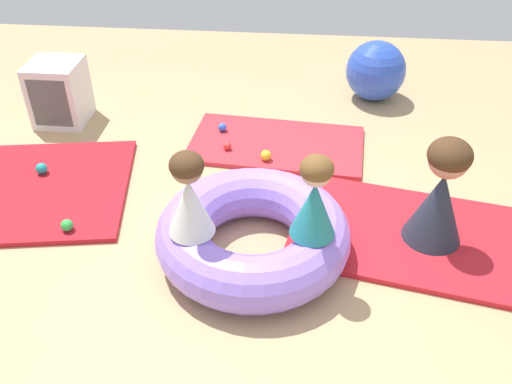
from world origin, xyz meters
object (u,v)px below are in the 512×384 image
at_px(child_in_teal, 315,198).
at_px(play_ball_green, 67,225).
at_px(exercise_ball_large, 376,71).
at_px(play_ball_yellow, 266,155).
at_px(play_ball_red, 227,146).
at_px(play_ball_blue, 222,127).
at_px(inflatable_cushion, 253,234).
at_px(adult_seated, 441,193).
at_px(child_in_white, 189,195).
at_px(storage_cube, 58,94).
at_px(play_ball_teal, 42,169).

xyz_separation_m(child_in_teal, play_ball_green, (-1.64, 0.23, -0.52)).
bearing_deg(exercise_ball_large, child_in_teal, -102.94).
xyz_separation_m(child_in_teal, exercise_ball_large, (0.58, 2.51, -0.32)).
bearing_deg(child_in_teal, play_ball_yellow, 67.98).
relative_size(play_ball_red, play_ball_blue, 0.91).
bearing_deg(play_ball_blue, child_in_teal, -64.62).
bearing_deg(inflatable_cushion, play_ball_blue, 105.60).
bearing_deg(inflatable_cushion, play_ball_yellow, 90.16).
height_order(inflatable_cushion, play_ball_green, inflatable_cushion).
bearing_deg(adult_seated, exercise_ball_large, 11.64).
xyz_separation_m(play_ball_blue, play_ball_yellow, (0.42, -0.43, 0.01)).
bearing_deg(play_ball_yellow, adult_seated, -35.44).
bearing_deg(play_ball_yellow, child_in_white, -104.88).
bearing_deg(play_ball_yellow, child_in_teal, -73.26).
xyz_separation_m(child_in_teal, adult_seated, (0.80, 0.39, -0.20)).
distance_m(inflatable_cushion, play_ball_green, 1.28).
distance_m(play_ball_blue, storage_cube, 1.50).
relative_size(play_ball_teal, exercise_ball_large, 0.15).
xyz_separation_m(play_ball_red, play_ball_teal, (-1.39, -0.48, 0.01)).
relative_size(child_in_teal, play_ball_teal, 6.08).
relative_size(play_ball_green, play_ball_red, 1.24).
height_order(child_in_white, play_ball_red, child_in_white).
distance_m(child_in_teal, exercise_ball_large, 2.60).
height_order(inflatable_cushion, storage_cube, storage_cube).
height_order(play_ball_green, exercise_ball_large, exercise_ball_large).
bearing_deg(inflatable_cushion, play_ball_red, 105.59).
xyz_separation_m(play_ball_blue, exercise_ball_large, (1.36, 0.85, 0.21)).
bearing_deg(play_ball_teal, child_in_white, -33.68).
xyz_separation_m(inflatable_cushion, adult_seated, (1.17, 0.24, 0.23)).
relative_size(inflatable_cushion, play_ball_red, 18.62).
xyz_separation_m(inflatable_cushion, storage_cube, (-1.90, 1.60, 0.11)).
height_order(exercise_ball_large, storage_cube, exercise_ball_large).
relative_size(play_ball_teal, storage_cube, 0.16).
relative_size(child_in_teal, play_ball_red, 7.94).
xyz_separation_m(inflatable_cushion, child_in_white, (-0.34, -0.20, 0.44)).
bearing_deg(child_in_teal, play_ball_red, 78.59).
xyz_separation_m(adult_seated, play_ball_blue, (-1.59, 1.26, -0.33)).
height_order(inflatable_cushion, child_in_teal, child_in_teal).
height_order(inflatable_cushion, play_ball_red, inflatable_cushion).
bearing_deg(storage_cube, child_in_teal, -37.81).
bearing_deg(adult_seated, storage_cube, 71.55).
bearing_deg(play_ball_teal, play_ball_yellow, 11.73).
relative_size(child_in_white, exercise_ball_large, 0.95).
height_order(play_ball_yellow, exercise_ball_large, exercise_ball_large).
height_order(child_in_white, storage_cube, child_in_white).
xyz_separation_m(inflatable_cushion, play_ball_red, (-0.34, 1.20, -0.10)).
xyz_separation_m(child_in_white, storage_cube, (-1.56, 1.81, -0.33)).
bearing_deg(play_ball_blue, play_ball_yellow, -45.77).
distance_m(inflatable_cushion, exercise_ball_large, 2.54).
bearing_deg(exercise_ball_large, play_ball_green, -134.18).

